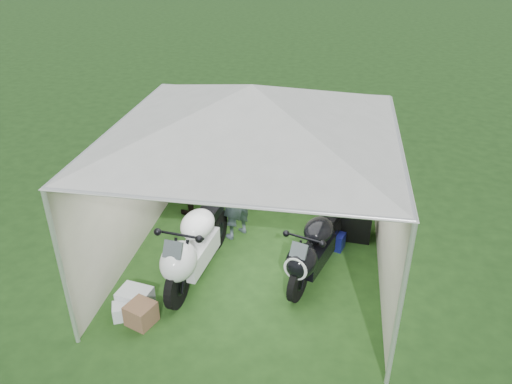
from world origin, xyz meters
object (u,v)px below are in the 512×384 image
at_px(person_dark_jacket, 191,169).
at_px(crate_2, 124,311).
at_px(motorcycle_black, 314,248).
at_px(person_blue_jacket, 235,196).
at_px(equipment_box, 356,224).
at_px(crate_1, 141,314).
at_px(crate_0, 135,299).
at_px(canopy_tent, 252,114).
at_px(motorcycle_white, 194,245).
at_px(paddock_stand, 333,240).

relative_size(person_dark_jacket, crate_2, 6.14).
bearing_deg(motorcycle_black, crate_2, -133.64).
xyz_separation_m(person_blue_jacket, equipment_box, (2.07, 0.31, -0.53)).
height_order(person_blue_jacket, crate_1, person_blue_jacket).
height_order(motorcycle_black, crate_2, motorcycle_black).
relative_size(person_blue_jacket, crate_0, 3.54).
xyz_separation_m(motorcycle_black, crate_0, (-2.45, -1.14, -0.39)).
height_order(canopy_tent, crate_0, canopy_tent).
height_order(motorcycle_white, equipment_box, motorcycle_white).
bearing_deg(motorcycle_white, crate_0, -122.20).
bearing_deg(crate_0, motorcycle_white, 50.81).
distance_m(person_blue_jacket, crate_0, 2.42).
bearing_deg(crate_2, person_dark_jacket, 86.73).
height_order(person_dark_jacket, equipment_box, person_dark_jacket).
height_order(canopy_tent, motorcycle_black, canopy_tent).
relative_size(equipment_box, crate_1, 1.52).
bearing_deg(paddock_stand, equipment_box, 46.43).
distance_m(canopy_tent, crate_2, 3.28).
height_order(motorcycle_black, paddock_stand, motorcycle_black).
xyz_separation_m(canopy_tent, crate_1, (-1.29, -1.55, -2.42)).
distance_m(motorcycle_white, crate_1, 1.28).
height_order(person_blue_jacket, crate_0, person_blue_jacket).
xyz_separation_m(crate_0, crate_1, (0.20, -0.28, 0.01)).
bearing_deg(canopy_tent, person_dark_jacket, 133.89).
distance_m(motorcycle_black, person_blue_jacket, 1.72).
height_order(motorcycle_white, paddock_stand, motorcycle_white).
height_order(equipment_box, crate_2, equipment_box).
xyz_separation_m(paddock_stand, person_blue_jacket, (-1.69, 0.09, 0.66)).
height_order(motorcycle_white, person_dark_jacket, person_dark_jacket).
distance_m(motorcycle_white, crate_2, 1.38).
bearing_deg(canopy_tent, crate_1, -129.80).
bearing_deg(person_blue_jacket, person_dark_jacket, -88.61).
distance_m(paddock_stand, person_blue_jacket, 1.82).
distance_m(crate_1, crate_2, 0.30).
distance_m(equipment_box, crate_2, 4.13).
xyz_separation_m(canopy_tent, person_dark_jacket, (-1.41, 1.46, -1.67)).
xyz_separation_m(canopy_tent, crate_2, (-1.58, -1.49, -2.47)).
relative_size(motorcycle_black, person_blue_jacket, 1.20).
relative_size(canopy_tent, paddock_stand, 14.71).
height_order(crate_0, crate_1, crate_1).
distance_m(person_dark_jacket, crate_0, 2.83).
relative_size(paddock_stand, person_dark_jacket, 0.21).
relative_size(paddock_stand, crate_2, 1.30).
bearing_deg(equipment_box, canopy_tent, -145.32).
bearing_deg(paddock_stand, canopy_tent, -149.70).
xyz_separation_m(motorcycle_black, crate_2, (-2.54, -1.36, -0.44)).
xyz_separation_m(paddock_stand, crate_2, (-2.82, -2.22, -0.04)).
distance_m(motorcycle_black, crate_1, 2.70).
xyz_separation_m(paddock_stand, equipment_box, (0.37, 0.39, 0.12)).
bearing_deg(person_dark_jacket, motorcycle_white, 83.08).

